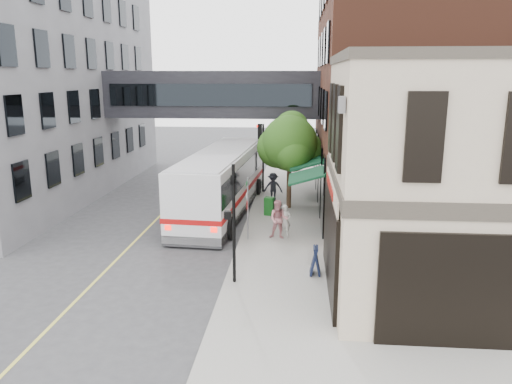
% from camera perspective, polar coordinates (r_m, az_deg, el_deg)
% --- Properties ---
extents(ground, '(120.00, 120.00, 0.00)m').
position_cam_1_polar(ground, '(17.45, -4.67, -13.17)').
color(ground, '#38383A').
rests_on(ground, ground).
extents(sidewalk_main, '(4.00, 60.00, 0.15)m').
position_cam_1_polar(sidewalk_main, '(30.39, 3.41, -1.41)').
color(sidewalk_main, gray).
rests_on(sidewalk_main, ground).
extents(corner_building, '(10.19, 8.12, 8.45)m').
position_cam_1_polar(corner_building, '(18.83, 24.24, 1.23)').
color(corner_building, '#C4B496').
rests_on(corner_building, ground).
extents(brick_building, '(13.76, 18.00, 14.00)m').
position_cam_1_polar(brick_building, '(31.26, 18.72, 11.16)').
color(brick_building, '#482316').
rests_on(brick_building, ground).
extents(skyway_bridge, '(14.00, 3.18, 3.00)m').
position_cam_1_polar(skyway_bridge, '(33.91, -4.88, 11.08)').
color(skyway_bridge, black).
rests_on(skyway_bridge, ground).
extents(traffic_signal_near, '(0.44, 0.22, 4.60)m').
position_cam_1_polar(traffic_signal_near, '(18.19, -2.66, -1.97)').
color(traffic_signal_near, black).
rests_on(traffic_signal_near, sidewalk_main).
extents(traffic_signal_far, '(0.53, 0.28, 4.50)m').
position_cam_1_polar(traffic_signal_far, '(32.79, 0.58, 5.51)').
color(traffic_signal_far, black).
rests_on(traffic_signal_far, sidewalk_main).
extents(street_sign_pole, '(0.08, 0.75, 3.00)m').
position_cam_1_polar(street_sign_pole, '(23.26, -0.97, -1.25)').
color(street_sign_pole, gray).
rests_on(street_sign_pole, sidewalk_main).
extents(street_tree, '(3.80, 3.20, 5.60)m').
position_cam_1_polar(street_tree, '(28.88, 3.86, 5.57)').
color(street_tree, '#382619').
rests_on(street_tree, sidewalk_main).
extents(lane_marking, '(0.12, 40.00, 0.01)m').
position_cam_1_polar(lane_marking, '(27.65, -11.51, -3.30)').
color(lane_marking, '#D8CC4C').
rests_on(lane_marking, ground).
extents(bus, '(3.83, 13.12, 3.48)m').
position_cam_1_polar(bus, '(28.49, -3.92, 1.47)').
color(bus, silver).
rests_on(bus, ground).
extents(pedestrian_a, '(0.64, 0.51, 1.55)m').
position_cam_1_polar(pedestrian_a, '(24.01, 3.36, -3.30)').
color(pedestrian_a, silver).
rests_on(pedestrian_a, sidewalk_main).
extents(pedestrian_b, '(0.97, 0.79, 1.87)m').
position_cam_1_polar(pedestrian_b, '(23.65, 2.60, -3.15)').
color(pedestrian_b, '#C17D82').
rests_on(pedestrian_b, sidewalk_main).
extents(pedestrian_c, '(1.21, 0.75, 1.79)m').
position_cam_1_polar(pedestrian_c, '(30.50, 1.97, 0.54)').
color(pedestrian_c, '#202228').
rests_on(pedestrian_c, sidewalk_main).
extents(newspaper_box, '(0.57, 0.53, 1.00)m').
position_cam_1_polar(newspaper_box, '(27.69, 1.52, -1.62)').
color(newspaper_box, '#145819').
rests_on(newspaper_box, sidewalk_main).
extents(sandwich_board, '(0.42, 0.64, 1.12)m').
position_cam_1_polar(sandwich_board, '(19.71, 6.80, -7.79)').
color(sandwich_board, black).
rests_on(sandwich_board, sidewalk_main).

